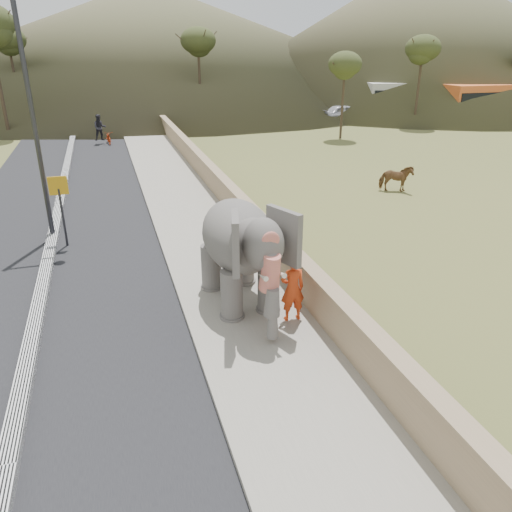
{
  "coord_description": "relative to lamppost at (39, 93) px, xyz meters",
  "views": [
    {
      "loc": [
        -2.94,
        -6.41,
        6.32
      ],
      "look_at": [
        0.2,
        3.93,
        1.7
      ],
      "focal_mm": 35.0,
      "sensor_mm": 36.0,
      "label": 1
    }
  ],
  "objects": [
    {
      "name": "lamppost",
      "position": [
        0.0,
        0.0,
        0.0
      ],
      "size": [
        1.76,
        0.36,
        8.0
      ],
      "color": "#2A2A2F",
      "rests_on": "ground"
    },
    {
      "name": "hill_right",
      "position": [
        40.69,
        40.72,
        3.13
      ],
      "size": [
        56.0,
        56.0,
        16.0
      ],
      "primitive_type": "cone",
      "color": "brown",
      "rests_on": "ground"
    },
    {
      "name": "motorcyclist",
      "position": [
        1.85,
        17.99,
        -4.07
      ],
      "size": [
        1.29,
        1.65,
        1.97
      ],
      "color": "#982A0D",
      "rests_on": "ground"
    },
    {
      "name": "elephant_and_man",
      "position": [
        4.71,
        -6.48,
        -3.35
      ],
      "size": [
        2.35,
        3.96,
        2.77
      ],
      "color": "slate",
      "rests_on": "ground"
    },
    {
      "name": "bus_white",
      "position": [
        30.29,
        23.12,
        -3.32
      ],
      "size": [
        11.27,
        4.46,
        3.1
      ],
      "primitive_type": "cube",
      "rotation": [
        0.0,
        0.0,
        1.39
      ],
      "color": "silver",
      "rests_on": "ground"
    },
    {
      "name": "trees",
      "position": [
        7.59,
        19.65,
        -1.03
      ],
      "size": [
        46.49,
        40.89,
        9.11
      ],
      "color": "#473828",
      "rests_on": "ground"
    },
    {
      "name": "bus_orange",
      "position": [
        35.66,
        19.5,
        -3.32
      ],
      "size": [
        11.05,
        2.71,
        3.1
      ],
      "primitive_type": "cube",
      "rotation": [
        0.0,
        0.0,
        1.55
      ],
      "color": "orange",
      "rests_on": "ground"
    },
    {
      "name": "cow",
      "position": [
        14.39,
        1.87,
        -4.26
      ],
      "size": [
        1.61,
        1.2,
        1.23
      ],
      "primitive_type": "imported",
      "rotation": [
        0.0,
        0.0,
        1.15
      ],
      "color": "brown",
      "rests_on": "ground"
    },
    {
      "name": "median",
      "position": [
        -0.31,
        -1.28,
        -4.76
      ],
      "size": [
        0.35,
        120.0,
        0.22
      ],
      "primitive_type": "cube",
      "color": "black",
      "rests_on": "ground"
    },
    {
      "name": "parapet",
      "position": [
        6.34,
        -1.28,
        -4.32
      ],
      "size": [
        0.3,
        120.0,
        1.1
      ],
      "primitive_type": "cube",
      "color": "tan",
      "rests_on": "ground"
    },
    {
      "name": "hill_far",
      "position": [
        9.69,
        58.72,
        2.13
      ],
      "size": [
        80.0,
        80.0,
        14.0
      ],
      "primitive_type": "cone",
      "color": "brown",
      "rests_on": "ground"
    },
    {
      "name": "distant_car",
      "position": [
        22.26,
        23.02,
        -4.15
      ],
      "size": [
        4.25,
        1.76,
        1.44
      ],
      "primitive_type": "imported",
      "rotation": [
        0.0,
        0.0,
        1.59
      ],
      "color": "#B7B6BD",
      "rests_on": "ground"
    },
    {
      "name": "ground",
      "position": [
        4.69,
        -11.28,
        -4.87
      ],
      "size": [
        160.0,
        160.0,
        0.0
      ],
      "primitive_type": "plane",
      "color": "olive",
      "rests_on": "ground"
    },
    {
      "name": "walkway",
      "position": [
        4.69,
        -1.28,
        -4.8
      ],
      "size": [
        3.0,
        120.0,
        0.15
      ],
      "primitive_type": "cube",
      "color": "#9E9687",
      "rests_on": "ground"
    },
    {
      "name": "signboard",
      "position": [
        0.19,
        -0.87,
        -3.23
      ],
      "size": [
        0.6,
        0.08,
        2.4
      ],
      "color": "#2D2D33",
      "rests_on": "ground"
    },
    {
      "name": "road",
      "position": [
        -0.31,
        -1.28,
        -4.86
      ],
      "size": [
        7.0,
        120.0,
        0.03
      ],
      "primitive_type": "cube",
      "color": "black",
      "rests_on": "ground"
    }
  ]
}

